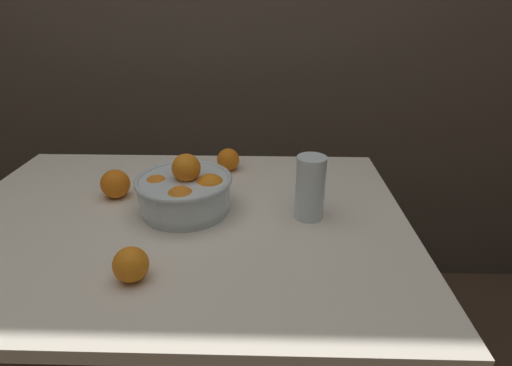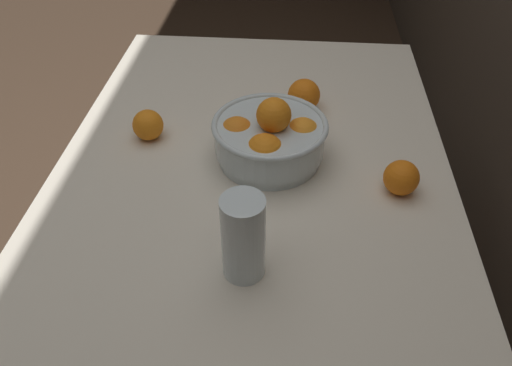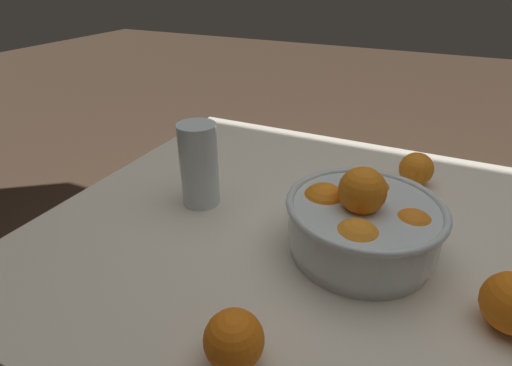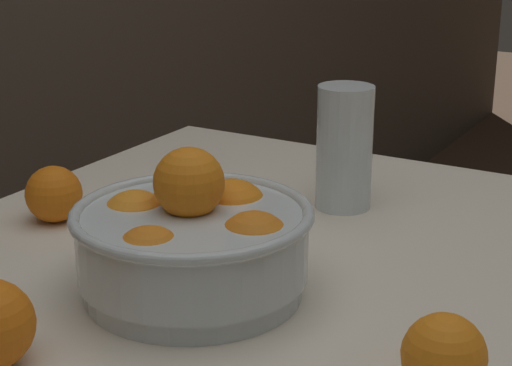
{
  "view_description": "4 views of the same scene",
  "coord_description": "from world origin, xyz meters",
  "px_view_note": "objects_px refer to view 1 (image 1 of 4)",
  "views": [
    {
      "loc": [
        0.22,
        -0.86,
        1.24
      ],
      "look_at": [
        0.2,
        0.05,
        0.81
      ],
      "focal_mm": 28.0,
      "sensor_mm": 36.0,
      "label": 1
    },
    {
      "loc": [
        0.87,
        0.08,
        1.41
      ],
      "look_at": [
        0.16,
        0.02,
        0.79
      ],
      "focal_mm": 35.0,
      "sensor_mm": 36.0,
      "label": 2
    },
    {
      "loc": [
        -0.05,
        0.57,
        1.15
      ],
      "look_at": [
        0.21,
        0.01,
        0.81
      ],
      "focal_mm": 28.0,
      "sensor_mm": 36.0,
      "label": 3
    },
    {
      "loc": [
        -0.63,
        -0.41,
        1.12
      ],
      "look_at": [
        0.14,
        0.03,
        0.83
      ],
      "focal_mm": 60.0,
      "sensor_mm": 36.0,
      "label": 4
    }
  ],
  "objects_px": {
    "fruit_bowl": "(185,191)",
    "orange_loose_near_bowl": "(228,160)",
    "orange_loose_front": "(131,264)",
    "juice_glass": "(310,190)",
    "orange_loose_aside": "(115,184)"
  },
  "relations": [
    {
      "from": "fruit_bowl",
      "to": "orange_loose_near_bowl",
      "type": "bearing_deg",
      "value": 72.36
    },
    {
      "from": "fruit_bowl",
      "to": "juice_glass",
      "type": "relative_size",
      "value": 1.52
    },
    {
      "from": "orange_loose_near_bowl",
      "to": "orange_loose_aside",
      "type": "distance_m",
      "value": 0.35
    },
    {
      "from": "fruit_bowl",
      "to": "orange_loose_near_bowl",
      "type": "relative_size",
      "value": 3.45
    },
    {
      "from": "juice_glass",
      "to": "orange_loose_aside",
      "type": "height_order",
      "value": "juice_glass"
    },
    {
      "from": "juice_glass",
      "to": "orange_loose_near_bowl",
      "type": "bearing_deg",
      "value": 128.24
    },
    {
      "from": "fruit_bowl",
      "to": "orange_loose_near_bowl",
      "type": "height_order",
      "value": "fruit_bowl"
    },
    {
      "from": "orange_loose_near_bowl",
      "to": "orange_loose_front",
      "type": "distance_m",
      "value": 0.56
    },
    {
      "from": "juice_glass",
      "to": "orange_loose_near_bowl",
      "type": "xyz_separation_m",
      "value": [
        -0.23,
        0.29,
        -0.04
      ]
    },
    {
      "from": "orange_loose_near_bowl",
      "to": "orange_loose_front",
      "type": "relative_size",
      "value": 1.02
    },
    {
      "from": "fruit_bowl",
      "to": "orange_loose_aside",
      "type": "height_order",
      "value": "fruit_bowl"
    },
    {
      "from": "fruit_bowl",
      "to": "orange_loose_front",
      "type": "height_order",
      "value": "fruit_bowl"
    },
    {
      "from": "orange_loose_near_bowl",
      "to": "orange_loose_aside",
      "type": "height_order",
      "value": "orange_loose_aside"
    },
    {
      "from": "fruit_bowl",
      "to": "orange_loose_front",
      "type": "relative_size",
      "value": 3.5
    },
    {
      "from": "orange_loose_front",
      "to": "orange_loose_near_bowl",
      "type": "bearing_deg",
      "value": 75.66
    }
  ]
}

